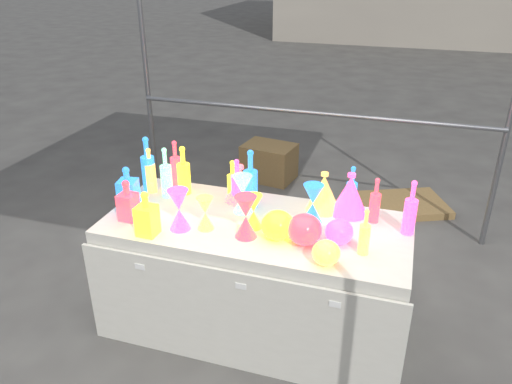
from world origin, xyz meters
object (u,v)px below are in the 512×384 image
(display_table, at_px, (256,276))
(bottle_0, at_px, (184,170))
(decanter_0, at_px, (146,213))
(lampshade_0, at_px, (240,183))
(globe_0, at_px, (278,227))
(hourglass_0, at_px, (246,217))
(cardboard_box_closed, at_px, (269,162))

(display_table, bearing_deg, bottle_0, 156.29)
(decanter_0, distance_m, lampshade_0, 0.67)
(globe_0, distance_m, lampshade_0, 0.53)
(hourglass_0, xyz_separation_m, lampshade_0, (-0.18, 0.43, -0.00))
(cardboard_box_closed, xyz_separation_m, lampshade_0, (0.37, -1.98, 0.68))
(bottle_0, relative_size, decanter_0, 1.24)
(hourglass_0, bearing_deg, lampshade_0, 113.19)
(decanter_0, bearing_deg, globe_0, 15.55)
(cardboard_box_closed, height_order, lampshade_0, lampshade_0)
(hourglass_0, bearing_deg, decanter_0, -165.11)
(display_table, distance_m, bottle_0, 0.82)
(cardboard_box_closed, xyz_separation_m, globe_0, (0.73, -2.38, 0.63))
(decanter_0, bearing_deg, bottle_0, 94.73)
(cardboard_box_closed, bearing_deg, lampshade_0, -70.15)
(display_table, height_order, bottle_0, bottle_0)
(globe_0, bearing_deg, lampshade_0, 132.18)
(bottle_0, bearing_deg, display_table, -23.71)
(decanter_0, bearing_deg, hourglass_0, 16.60)
(display_table, xyz_separation_m, hourglass_0, (-0.01, -0.16, 0.50))
(hourglass_0, relative_size, globe_0, 1.35)
(display_table, height_order, globe_0, globe_0)
(display_table, height_order, cardboard_box_closed, display_table)
(decanter_0, relative_size, lampshade_0, 1.10)
(globe_0, bearing_deg, cardboard_box_closed, 107.10)
(display_table, xyz_separation_m, lampshade_0, (-0.19, 0.27, 0.50))
(decanter_0, bearing_deg, lampshade_0, 59.87)
(display_table, distance_m, hourglass_0, 0.53)
(bottle_0, bearing_deg, cardboard_box_closed, 89.77)
(globe_0, bearing_deg, hourglass_0, -169.43)
(hourglass_0, height_order, lampshade_0, hourglass_0)
(display_table, relative_size, globe_0, 9.94)
(display_table, relative_size, lampshade_0, 7.64)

